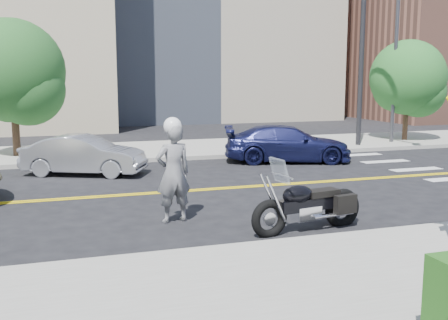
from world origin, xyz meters
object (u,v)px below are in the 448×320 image
object	(u,v)px
motorcycle	(309,193)
parked_car_blue	(288,144)
parked_car_silver	(84,155)
motorcyclist	(173,170)

from	to	relation	value
motorcycle	parked_car_blue	size ratio (longest dim) A/B	0.55
motorcycle	parked_car_silver	world-z (taller)	motorcycle
motorcyclist	parked_car_blue	world-z (taller)	motorcyclist
parked_car_blue	motorcycle	bearing A→B (deg)	174.41
motorcycle	parked_car_silver	distance (m)	8.43
parked_car_silver	parked_car_blue	xyz separation A→B (m)	(7.03, 0.40, 0.03)
parked_car_silver	parked_car_blue	world-z (taller)	parked_car_blue
parked_car_silver	parked_car_blue	size ratio (longest dim) A/B	0.83
motorcyclist	parked_car_silver	distance (m)	6.27
motorcycle	parked_car_silver	bearing A→B (deg)	107.86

